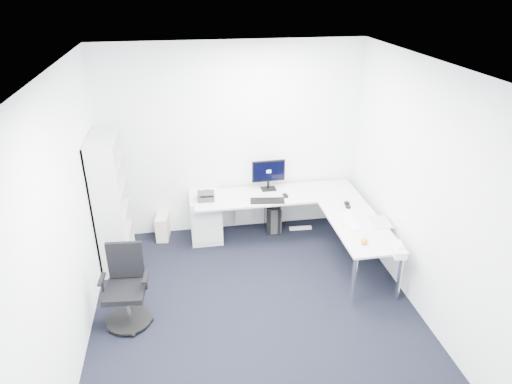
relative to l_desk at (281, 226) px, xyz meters
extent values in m
plane|color=black|center=(-0.55, -1.40, -0.33)|extent=(4.20, 4.20, 0.00)
plane|color=white|center=(-0.55, -1.40, 2.37)|extent=(4.20, 4.20, 0.00)
cube|color=white|center=(-0.55, 0.70, 1.02)|extent=(3.60, 0.02, 2.70)
cube|color=white|center=(-0.55, -3.50, 1.02)|extent=(3.60, 0.02, 2.70)
cube|color=white|center=(-2.35, -1.40, 1.02)|extent=(0.02, 4.20, 2.70)
cube|color=white|center=(1.25, -1.40, 1.02)|extent=(0.02, 4.20, 2.70)
cube|color=silver|center=(-0.99, 0.44, -0.01)|extent=(0.43, 0.53, 0.66)
cube|color=black|center=(0.01, 0.54, -0.12)|extent=(0.26, 0.47, 0.44)
cube|color=beige|center=(-1.60, 0.55, -0.16)|extent=(0.20, 0.38, 0.35)
cube|color=white|center=(0.40, 0.43, -0.32)|extent=(0.33, 0.07, 0.04)
cube|color=black|center=(-0.17, 0.12, 0.35)|extent=(0.48, 0.22, 0.02)
cube|color=black|center=(0.11, 0.22, 0.35)|extent=(0.07, 0.10, 0.03)
cube|color=white|center=(0.75, -0.60, 0.34)|extent=(0.16, 0.46, 0.02)
sphere|color=orange|center=(0.71, -1.12, 0.37)|extent=(0.08, 0.08, 0.08)
cube|color=white|center=(1.00, -1.37, 0.38)|extent=(0.16, 0.26, 0.09)
camera|label=1|loc=(-1.22, -5.27, 3.11)|focal=32.00mm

